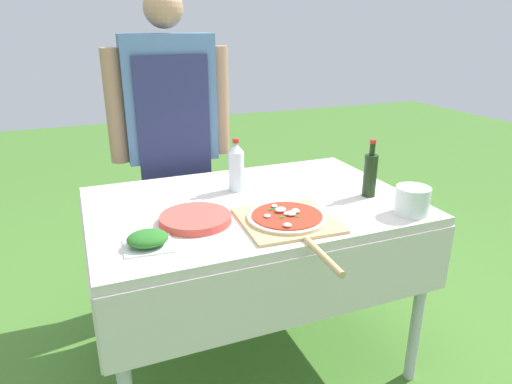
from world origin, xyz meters
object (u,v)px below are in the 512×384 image
object	(u,v)px
mixing_tub	(412,201)
oil_bottle	(370,174)
herb_container	(148,239)
person_cook	(171,130)
pizza_on_peel	(288,220)
prep_table	(252,221)
water_bottle	(236,167)
plate_stack	(195,219)

from	to	relation	value
mixing_tub	oil_bottle	bearing A→B (deg)	99.26
oil_bottle	herb_container	distance (m)	1.00
person_cook	pizza_on_peel	distance (m)	0.98
prep_table	pizza_on_peel	bearing A→B (deg)	-79.97
prep_table	oil_bottle	xyz separation A→B (m)	(0.50, -0.13, 0.19)
prep_table	pizza_on_peel	size ratio (longest dim) A/B	2.23
person_cook	herb_container	bearing A→B (deg)	75.09
person_cook	prep_table	bearing A→B (deg)	108.10
prep_table	oil_bottle	distance (m)	0.55
water_bottle	mixing_tub	bearing A→B (deg)	-43.01
pizza_on_peel	mixing_tub	size ratio (longest dim) A/B	4.54
person_cook	herb_container	size ratio (longest dim) A/B	9.70
pizza_on_peel	plate_stack	distance (m)	0.35
herb_container	mixing_tub	size ratio (longest dim) A/B	1.29
water_bottle	plate_stack	world-z (taller)	water_bottle
prep_table	mixing_tub	xyz separation A→B (m)	(0.54, -0.36, 0.15)
plate_stack	oil_bottle	bearing A→B (deg)	-0.45
oil_bottle	herb_container	xyz separation A→B (m)	(-0.98, -0.13, -0.07)
prep_table	person_cook	bearing A→B (deg)	105.74
water_bottle	herb_container	bearing A→B (deg)	-138.47
pizza_on_peel	oil_bottle	xyz separation A→B (m)	(0.46, 0.13, 0.09)
oil_bottle	plate_stack	size ratio (longest dim) A/B	0.91
water_bottle	mixing_tub	world-z (taller)	water_bottle
water_bottle	person_cook	bearing A→B (deg)	108.70
person_cook	pizza_on_peel	bearing A→B (deg)	106.53
plate_stack	mixing_tub	bearing A→B (deg)	-16.34
prep_table	pizza_on_peel	distance (m)	0.29
herb_container	plate_stack	size ratio (longest dim) A/B	0.63
oil_bottle	water_bottle	size ratio (longest dim) A/B	1.05
pizza_on_peel	water_bottle	size ratio (longest dim) A/B	2.56
oil_bottle	herb_container	world-z (taller)	oil_bottle
herb_container	pizza_on_peel	bearing A→B (deg)	-0.32
person_cook	oil_bottle	bearing A→B (deg)	133.09
water_bottle	plate_stack	xyz separation A→B (m)	(-0.27, -0.28, -0.10)
person_cook	plate_stack	xyz separation A→B (m)	(-0.09, -0.80, -0.17)
pizza_on_peel	water_bottle	bearing A→B (deg)	101.19
water_bottle	plate_stack	bearing A→B (deg)	-133.76
pizza_on_peel	oil_bottle	world-z (taller)	oil_bottle
water_bottle	herb_container	xyz separation A→B (m)	(-0.47, -0.41, -0.09)
mixing_tub	plate_stack	world-z (taller)	mixing_tub
prep_table	herb_container	size ratio (longest dim) A/B	7.84
prep_table	oil_bottle	bearing A→B (deg)	-14.23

